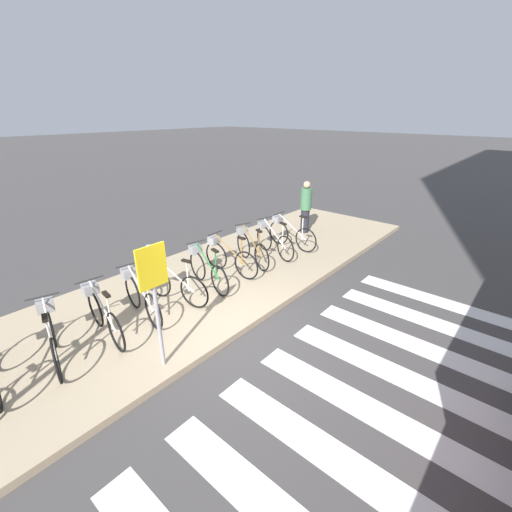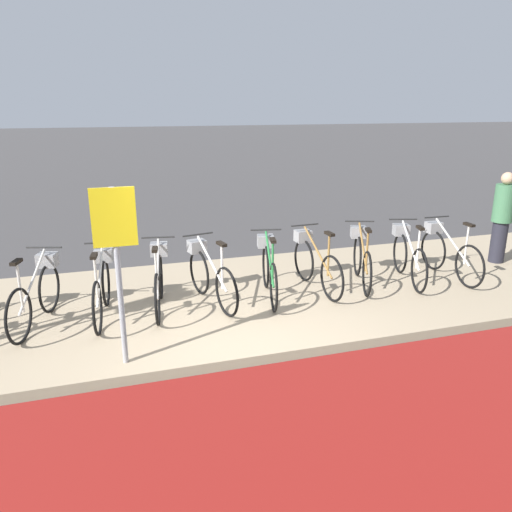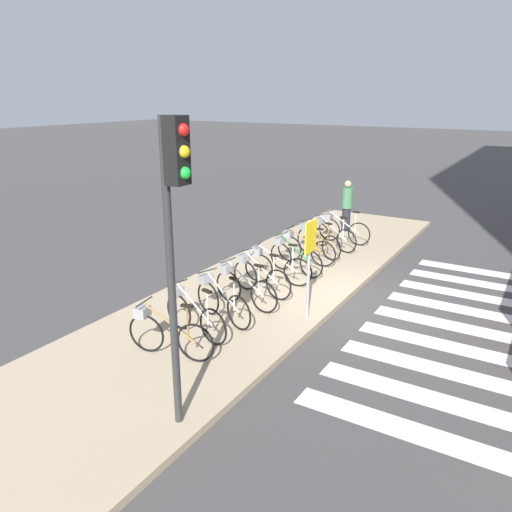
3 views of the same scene
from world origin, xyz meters
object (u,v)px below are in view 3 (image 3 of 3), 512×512
parked_bicycle_0 (165,332)px  traffic_light (175,216)px  parked_bicycle_4 (258,274)px  parked_bicycle_10 (341,228)px  parked_bicycle_2 (220,299)px  parked_bicycle_9 (330,234)px  parked_bicycle_8 (316,240)px  pedestrian (347,205)px  sign_post (310,253)px  parked_bicycle_7 (303,247)px  parked_bicycle_1 (192,312)px  parked_bicycle_5 (274,265)px  parked_bicycle_6 (293,256)px  parked_bicycle_3 (242,286)px

parked_bicycle_0 → traffic_light: traffic_light is taller
parked_bicycle_4 → parked_bicycle_10: size_ratio=0.99×
parked_bicycle_2 → parked_bicycle_9: same height
parked_bicycle_0 → parked_bicycle_4: size_ratio=1.00×
parked_bicycle_8 → pedestrian: pedestrian is taller
sign_post → parked_bicycle_10: bearing=15.2°
parked_bicycle_7 → parked_bicycle_8: bearing=-0.3°
parked_bicycle_1 → parked_bicycle_5: size_ratio=1.00×
parked_bicycle_0 → parked_bicycle_6: (4.68, 0.06, 0.00)m
parked_bicycle_10 → sign_post: 5.41m
parked_bicycle_1 → parked_bicycle_4: size_ratio=0.99×
parked_bicycle_8 → parked_bicycle_2: bearing=-178.4°
parked_bicycle_1 → parked_bicycle_2: bearing=-5.5°
parked_bicycle_5 → parked_bicycle_8: bearing=1.7°
parked_bicycle_6 → parked_bicycle_7: size_ratio=0.98×
parked_bicycle_3 → traffic_light: size_ratio=0.40×
parked_bicycle_2 → pedestrian: 7.51m
parked_bicycle_2 → pedestrian: bearing=3.0°
parked_bicycle_6 → sign_post: 2.69m
parked_bicycle_0 → sign_post: (2.57, -1.36, 0.88)m
parked_bicycle_1 → sign_post: (1.74, -1.45, 0.88)m
traffic_light → parked_bicycle_9: bearing=10.1°
parked_bicycle_5 → parked_bicycle_10: bearing=-0.7°
parked_bicycle_6 → parked_bicycle_1: bearing=179.4°
parked_bicycle_6 → parked_bicycle_9: size_ratio=1.01×
parked_bicycle_0 → parked_bicycle_8: 6.24m
parked_bicycle_5 → parked_bicycle_7: same height
parked_bicycle_4 → parked_bicycle_6: same height
parked_bicycle_1 → pedestrian: size_ratio=0.99×
parked_bicycle_10 → traffic_light: size_ratio=0.41×
parked_bicycle_2 → parked_bicycle_7: same height
parked_bicycle_2 → parked_bicycle_4: bearing=2.5°
parked_bicycle_8 → parked_bicycle_9: (0.77, -0.09, 0.00)m
parked_bicycle_4 → pedestrian: size_ratio=0.99×
parked_bicycle_3 → pedestrian: 6.73m
parked_bicycle_1 → parked_bicycle_3: same height
parked_bicycle_3 → parked_bicycle_5: same height
parked_bicycle_8 → sign_post: bearing=-157.6°
parked_bicycle_1 → parked_bicycle_4: bearing=-0.2°
parked_bicycle_6 → traffic_light: (-5.93, -1.46, 2.36)m
parked_bicycle_1 → parked_bicycle_5: 2.99m
parked_bicycle_7 → parked_bicycle_9: (1.56, -0.09, 0.00)m
parked_bicycle_9 → parked_bicycle_2: bearing=-179.5°
parked_bicycle_4 → parked_bicycle_5: size_ratio=1.01×
parked_bicycle_1 → parked_bicycle_2: 0.76m
parked_bicycle_7 → parked_bicycle_9: 1.56m
parked_bicycle_9 → pedestrian: pedestrian is taller
parked_bicycle_4 → parked_bicycle_3: bearing=-174.8°
parked_bicycle_9 → pedestrian: 2.14m
pedestrian → parked_bicycle_3: bearing=-176.7°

